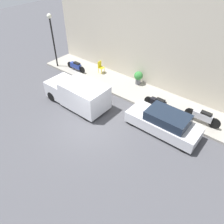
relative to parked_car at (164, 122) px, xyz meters
name	(u,v)px	position (x,y,z in m)	size (l,w,h in m)	color
ground_plane	(91,125)	(-2.24, 3.59, -0.66)	(60.00, 60.00, 0.00)	#47474C
sidewalk	(135,91)	(2.41, 3.59, -0.58)	(2.62, 17.08, 0.16)	gray
building_facade	(151,34)	(3.87, 3.59, 3.18)	(0.30, 17.08, 7.68)	beige
parked_car	(164,122)	(0.00, 0.00, 0.00)	(1.65, 4.22, 1.38)	silver
delivery_van	(77,93)	(-1.24, 5.71, 0.24)	(1.91, 4.42, 1.75)	silver
motorcycle_blue	(76,66)	(1.85, 9.12, -0.10)	(0.30, 1.97, 0.74)	navy
scooter_silver	(203,117)	(1.92, -1.50, -0.03)	(0.30, 2.15, 0.84)	#B7B7BF
motorcycle_black	(158,103)	(1.46, 1.20, -0.06)	(0.30, 1.95, 0.81)	black
streetlamp	(52,31)	(1.38, 10.96, 2.46)	(0.37, 0.37, 4.28)	black
potted_plant	(138,77)	(3.26, 3.91, 0.10)	(0.64, 0.64, 1.02)	slate
cafe_chair	(101,66)	(2.82, 7.27, 0.05)	(0.40, 0.40, 0.98)	yellow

